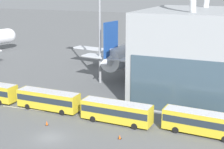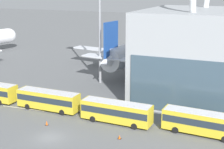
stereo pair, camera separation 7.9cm
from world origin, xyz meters
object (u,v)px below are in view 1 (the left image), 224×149
airliner_at_gate_far (141,50)px  traffic_cone_0 (120,137)px  shuttle_bus_1 (48,99)px  shuttle_bus_2 (116,111)px  shuttle_bus_3 (202,122)px  traffic_cone_1 (47,123)px

airliner_at_gate_far → traffic_cone_0: 41.47m
shuttle_bus_1 → shuttle_bus_2: size_ratio=1.00×
shuttle_bus_1 → shuttle_bus_3: (26.44, 0.22, 0.00)m
shuttle_bus_3 → traffic_cone_0: (-10.51, -6.20, -1.69)m
shuttle_bus_3 → airliner_at_gate_far: bearing=125.0°
traffic_cone_1 → airliner_at_gate_far: bearing=87.0°
airliner_at_gate_far → traffic_cone_1: size_ratio=53.73×
shuttle_bus_3 → traffic_cone_0: shuttle_bus_3 is taller
airliner_at_gate_far → traffic_cone_0: bearing=-157.0°
airliner_at_gate_far → shuttle_bus_1: airliner_at_gate_far is taller
shuttle_bus_1 → shuttle_bus_2: 13.24m
airliner_at_gate_far → shuttle_bus_1: size_ratio=3.43×
airliner_at_gate_far → shuttle_bus_1: (-5.64, -33.88, -3.37)m
shuttle_bus_2 → traffic_cone_1: (-9.67, -5.26, -1.63)m
airliner_at_gate_far → shuttle_bus_2: 35.52m
shuttle_bus_3 → traffic_cone_1: (-22.89, -6.14, -1.63)m
traffic_cone_1 → shuttle_bus_3: bearing=15.0°
traffic_cone_1 → shuttle_bus_1: bearing=120.9°
shuttle_bus_1 → shuttle_bus_3: 26.44m
airliner_at_gate_far → traffic_cone_1: 40.17m
airliner_at_gate_far → traffic_cone_0: airliner_at_gate_far is taller
traffic_cone_0 → airliner_at_gate_far: bearing=104.5°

